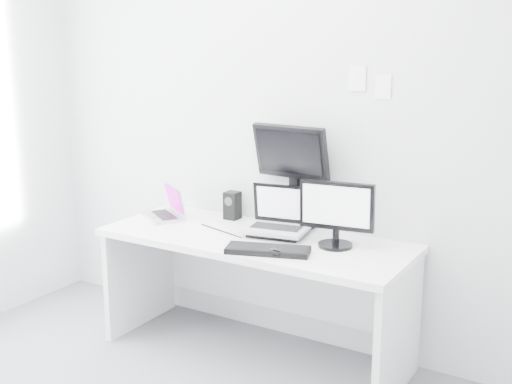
% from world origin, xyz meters
% --- Properties ---
extents(back_wall, '(3.60, 0.00, 3.60)m').
position_xyz_m(back_wall, '(0.00, 1.60, 1.35)').
color(back_wall, silver).
rests_on(back_wall, ground).
extents(desk, '(1.80, 0.70, 0.73)m').
position_xyz_m(desk, '(0.00, 1.25, 0.36)').
color(desk, white).
rests_on(desk, ground).
extents(macbook, '(0.37, 0.34, 0.22)m').
position_xyz_m(macbook, '(-0.71, 1.30, 0.84)').
color(macbook, silver).
rests_on(macbook, desk).
extents(speaker, '(0.11, 0.11, 0.17)m').
position_xyz_m(speaker, '(-0.32, 1.51, 0.82)').
color(speaker, black).
rests_on(speaker, desk).
extents(dell_laptop, '(0.39, 0.33, 0.29)m').
position_xyz_m(dell_laptop, '(0.09, 1.33, 0.88)').
color(dell_laptop, '#ADAEB4').
rests_on(dell_laptop, desk).
extents(rear_monitor, '(0.48, 0.20, 0.64)m').
position_xyz_m(rear_monitor, '(0.09, 1.53, 1.05)').
color(rear_monitor, black).
rests_on(rear_monitor, desk).
extents(samsung_monitor, '(0.43, 0.25, 0.37)m').
position_xyz_m(samsung_monitor, '(0.47, 1.32, 0.92)').
color(samsung_monitor, black).
rests_on(samsung_monitor, desk).
extents(keyboard, '(0.47, 0.29, 0.03)m').
position_xyz_m(keyboard, '(0.21, 1.04, 0.74)').
color(keyboard, black).
rests_on(keyboard, desk).
extents(mouse, '(0.12, 0.09, 0.04)m').
position_xyz_m(mouse, '(0.26, 1.02, 0.75)').
color(mouse, black).
rests_on(mouse, desk).
extents(wall_note_0, '(0.10, 0.00, 0.14)m').
position_xyz_m(wall_note_0, '(0.45, 1.59, 1.62)').
color(wall_note_0, white).
rests_on(wall_note_0, back_wall).
extents(wall_note_1, '(0.09, 0.00, 0.13)m').
position_xyz_m(wall_note_1, '(0.60, 1.59, 1.58)').
color(wall_note_1, white).
rests_on(wall_note_1, back_wall).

